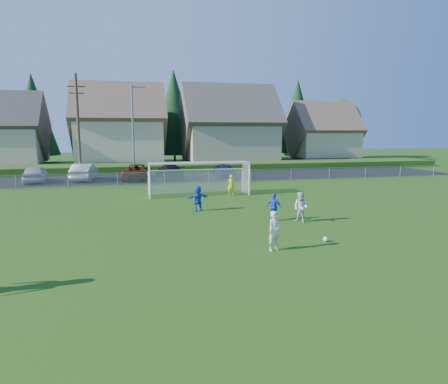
# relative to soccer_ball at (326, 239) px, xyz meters

# --- Properties ---
(ground) EXTENTS (160.00, 160.00, 0.00)m
(ground) POSITION_rel_soccer_ball_xyz_m (-3.09, -2.06, -0.11)
(ground) COLOR #193D0C
(ground) RESTS_ON ground
(asphalt_lot) EXTENTS (60.00, 60.00, 0.00)m
(asphalt_lot) POSITION_rel_soccer_ball_xyz_m (-3.09, 25.44, -0.10)
(asphalt_lot) COLOR black
(asphalt_lot) RESTS_ON ground
(grass_embankment) EXTENTS (70.00, 6.00, 0.80)m
(grass_embankment) POSITION_rel_soccer_ball_xyz_m (-3.09, 32.94, 0.29)
(grass_embankment) COLOR #1E420F
(grass_embankment) RESTS_ON ground
(soccer_ball) EXTENTS (0.22, 0.22, 0.22)m
(soccer_ball) POSITION_rel_soccer_ball_xyz_m (0.00, 0.00, 0.00)
(soccer_ball) COLOR white
(soccer_ball) RESTS_ON ground
(player_white_a) EXTENTS (0.68, 0.57, 1.60)m
(player_white_a) POSITION_rel_soccer_ball_xyz_m (-2.63, -0.66, 0.69)
(player_white_a) COLOR silver
(player_white_a) RESTS_ON ground
(player_white_b) EXTENTS (0.94, 0.98, 1.59)m
(player_white_b) POSITION_rel_soccer_ball_xyz_m (0.49, 3.68, 0.69)
(player_white_b) COLOR silver
(player_white_b) RESTS_ON ground
(player_blue_a) EXTENTS (0.87, 0.86, 1.47)m
(player_blue_a) POSITION_rel_soccer_ball_xyz_m (-0.73, 4.37, 0.63)
(player_blue_a) COLOR blue
(player_blue_a) RESTS_ON ground
(player_blue_b) EXTENTS (1.48, 0.77, 1.52)m
(player_blue_b) POSITION_rel_soccer_ball_xyz_m (-4.21, 7.95, 0.65)
(player_blue_b) COLOR blue
(player_blue_b) RESTS_ON ground
(goalkeeper) EXTENTS (0.64, 0.51, 1.54)m
(goalkeeper) POSITION_rel_soccer_ball_xyz_m (-0.82, 13.05, 0.66)
(goalkeeper) COLOR yellow
(goalkeeper) RESTS_ON ground
(car_a) EXTENTS (2.28, 4.84, 1.60)m
(car_a) POSITION_rel_soccer_ball_xyz_m (-16.56, 24.58, 0.69)
(car_a) COLOR #B9BBC2
(car_a) RESTS_ON ground
(car_b) EXTENTS (2.36, 5.17, 1.64)m
(car_b) POSITION_rel_soccer_ball_xyz_m (-12.23, 25.03, 0.71)
(car_b) COLOR silver
(car_b) RESTS_ON ground
(car_c) EXTENTS (3.20, 5.78, 1.53)m
(car_c) POSITION_rel_soccer_ball_xyz_m (-7.28, 24.67, 0.65)
(car_c) COLOR #571A09
(car_c) RESTS_ON ground
(car_d) EXTENTS (2.65, 5.16, 1.43)m
(car_d) POSITION_rel_soccer_ball_xyz_m (-4.17, 24.48, 0.61)
(car_d) COLOR black
(car_d) RESTS_ON ground
(car_e) EXTENTS (1.84, 4.24, 1.42)m
(car_e) POSITION_rel_soccer_ball_xyz_m (1.41, 24.86, 0.60)
(car_e) COLOR #1B1752
(car_e) RESTS_ON ground
(soccer_goal) EXTENTS (7.42, 1.90, 2.50)m
(soccer_goal) POSITION_rel_soccer_ball_xyz_m (-3.09, 13.99, 1.52)
(soccer_goal) COLOR white
(soccer_goal) RESTS_ON ground
(chainlink_fence) EXTENTS (52.06, 0.06, 1.20)m
(chainlink_fence) POSITION_rel_soccer_ball_xyz_m (-3.09, 19.94, 0.52)
(chainlink_fence) COLOR gray
(chainlink_fence) RESTS_ON ground
(streetlight) EXTENTS (1.38, 0.18, 9.00)m
(streetlight) POSITION_rel_soccer_ball_xyz_m (-7.53, 23.94, 4.73)
(streetlight) COLOR slate
(streetlight) RESTS_ON ground
(utility_pole) EXTENTS (1.60, 0.26, 10.00)m
(utility_pole) POSITION_rel_soccer_ball_xyz_m (-12.59, 24.94, 5.04)
(utility_pole) COLOR #473321
(utility_pole) RESTS_ON ground
(houses_row) EXTENTS (53.90, 11.45, 13.27)m
(houses_row) POSITION_rel_soccer_ball_xyz_m (-1.11, 40.40, 7.22)
(houses_row) COLOR tan
(houses_row) RESTS_ON ground
(tree_row) EXTENTS (65.98, 12.36, 13.80)m
(tree_row) POSITION_rel_soccer_ball_xyz_m (-2.04, 46.67, 6.80)
(tree_row) COLOR #382616
(tree_row) RESTS_ON ground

